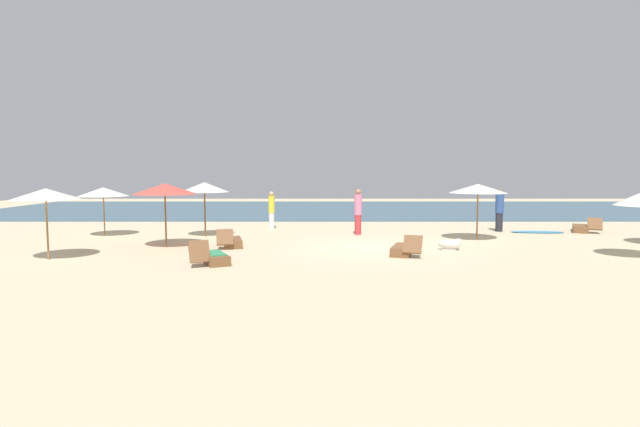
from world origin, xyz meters
The scene contains 16 objects.
ground_plane centered at (0.00, 0.00, 0.00)m, with size 60.00×60.00×0.00m, color beige.
ocean_water centered at (0.00, 17.00, 0.03)m, with size 48.00×16.00×0.06m, color #3D6075.
umbrella_0 centered at (-10.86, 3.26, 1.83)m, with size 2.01×2.01×2.01m.
umbrella_1 centered at (4.18, 2.00, 2.01)m, with size 2.21×2.21×2.19m.
umbrella_2 centered at (-7.39, 0.20, 2.07)m, with size 2.23×2.23×2.26m.
umbrella_3 centered at (-10.25, -2.26, 2.01)m, with size 1.99×1.99×2.18m.
umbrella_5 centered at (-6.67, 3.17, 2.02)m, with size 1.99×1.99×2.23m.
lounger_0 centered at (-5.08, -2.90, 0.18)m, with size 1.22×1.72×0.75m.
lounger_1 centered at (9.63, 4.65, 0.17)m, with size 1.25×1.79×0.67m.
lounger_2 centered at (0.77, -1.37, 0.17)m, with size 1.06×1.79×0.69m.
lounger_3 centered at (-5.08, 0.35, 0.17)m, with size 0.94×1.78×0.68m.
person_0 centered at (-0.33, 3.68, 0.99)m, with size 0.42×0.42×1.93m.
person_1 centered at (-4.19, 5.87, 0.89)m, with size 0.35×0.35×1.73m.
person_3 centered at (6.02, 4.80, 0.96)m, with size 0.47×0.47×1.89m.
dog centered at (2.53, -0.43, 0.20)m, with size 0.85×0.55×0.39m.
surfboard centered at (7.53, 4.33, 0.04)m, with size 2.30×0.76×0.07m.
Camera 1 is at (-1.93, -17.68, 2.75)m, focal length 28.61 mm.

